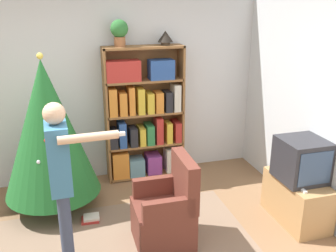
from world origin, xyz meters
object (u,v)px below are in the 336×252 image
(christmas_tree, at_px, (48,129))
(potted_plant, at_px, (119,31))
(television, at_px, (302,160))
(table_lamp, at_px, (165,37))
(bookshelf, at_px, (144,119))
(armchair, at_px, (167,214))
(standing_person, at_px, (62,175))

(christmas_tree, height_order, potted_plant, potted_plant)
(television, relative_size, table_lamp, 2.36)
(potted_plant, bearing_deg, christmas_tree, -149.54)
(bookshelf, bearing_deg, television, -48.35)
(bookshelf, distance_m, armchair, 1.63)
(bookshelf, distance_m, standing_person, 1.98)
(bookshelf, bearing_deg, table_lamp, 2.05)
(potted_plant, bearing_deg, standing_person, -115.85)
(christmas_tree, relative_size, table_lamp, 9.20)
(bookshelf, bearing_deg, potted_plant, 177.72)
(bookshelf, xyz_separation_m, potted_plant, (-0.28, 0.01, 1.16))
(bookshelf, xyz_separation_m, christmas_tree, (-1.21, -0.54, 0.15))
(bookshelf, bearing_deg, standing_person, -123.23)
(christmas_tree, bearing_deg, television, -21.47)
(standing_person, bearing_deg, bookshelf, 144.46)
(television, height_order, standing_person, standing_person)
(christmas_tree, distance_m, standing_person, 1.13)
(bookshelf, relative_size, television, 3.83)
(bookshelf, bearing_deg, armchair, -94.34)
(table_lamp, bearing_deg, standing_person, -129.92)
(television, relative_size, potted_plant, 1.43)
(bookshelf, relative_size, potted_plant, 5.48)
(potted_plant, bearing_deg, armchair, -84.10)
(television, xyz_separation_m, table_lamp, (-1.08, 1.57, 1.17))
(bookshelf, height_order, armchair, bookshelf)
(standing_person, height_order, potted_plant, potted_plant)
(armchair, bearing_deg, bookshelf, 176.17)
(christmas_tree, bearing_deg, bookshelf, 23.95)
(armchair, distance_m, potted_plant, 2.29)
(television, bearing_deg, table_lamp, 124.44)
(christmas_tree, distance_m, potted_plant, 1.48)
(television, xyz_separation_m, standing_person, (-2.47, -0.10, 0.20))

